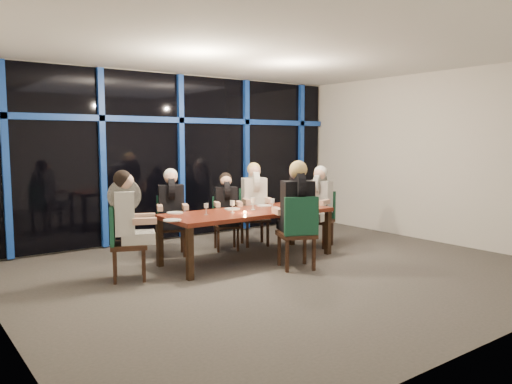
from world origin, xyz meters
The scene contains 29 objects.
room centered at (0.00, 0.00, 2.02)m, with size 7.04×7.00×3.02m.
window_wall centered at (0.01, 2.93, 1.55)m, with size 6.86×0.43×2.94m.
dining_table centered at (0.00, 0.80, 0.68)m, with size 2.60×1.00×0.75m.
chair_far_left centered at (-0.75, 1.83, 0.52)m, with size 0.56×0.56×0.93m.
chair_far_mid centered at (0.15, 1.65, 0.49)m, with size 0.53×0.53×0.87m.
chair_far_right centered at (0.75, 1.69, 0.54)m, with size 0.58×0.58×0.97m.
chair_end_left centered at (-1.94, 0.89, 0.54)m, with size 0.59×0.59×0.97m.
chair_end_right centered at (1.62, 0.92, 0.52)m, with size 0.56×0.56×0.93m.
chair_near_mid centered at (0.23, -0.08, 0.58)m, with size 0.63×0.63×1.04m.
diner_far_left centered at (-0.78, 1.76, 0.89)m, with size 0.57×0.64×0.91m.
diner_far_mid centered at (0.12, 1.59, 0.83)m, with size 0.54×0.60×0.85m.
diner_far_right centered at (0.72, 1.61, 0.92)m, with size 0.59×0.66×0.94m.
diner_end_left centered at (-1.86, 0.86, 0.93)m, with size 0.67×0.60×0.95m.
diner_end_right centered at (1.55, 0.89, 0.89)m, with size 0.64×0.58×0.91m.
diner_near_mid centered at (0.27, 0.00, 0.99)m, with size 0.65×0.71×1.01m.
plate_far_left centered at (-0.99, 1.23, 0.76)m, with size 0.24×0.24×0.01m, color white.
plate_far_mid centered at (-0.10, 1.07, 0.76)m, with size 0.24×0.24×0.01m, color white.
plate_far_right centered at (0.52, 1.09, 0.76)m, with size 0.24×0.24×0.01m, color white.
plate_end_left centered at (-1.28, 0.65, 0.76)m, with size 0.24×0.24×0.01m, color white.
plate_end_right centered at (1.03, 0.68, 0.76)m, with size 0.24×0.24×0.01m, color white.
plate_near_mid centered at (0.48, 0.52, 0.76)m, with size 0.24×0.24×0.01m, color white.
wine_bottle centered at (1.10, 0.71, 0.89)m, with size 0.08×0.08×0.36m.
water_pitcher centered at (0.77, 0.70, 0.85)m, with size 0.12×0.11×0.20m.
tea_light centered at (-0.17, 0.64, 0.76)m, with size 0.05×0.05×0.03m, color #FFA34C.
wine_glass_a centered at (-0.30, 0.78, 0.88)m, with size 0.07×0.07×0.18m.
wine_glass_b centered at (0.13, 0.85, 0.89)m, with size 0.07×0.07×0.19m.
wine_glass_c centered at (0.40, 0.72, 0.87)m, with size 0.06×0.06×0.16m.
wine_glass_d centered at (-0.71, 0.84, 0.87)m, with size 0.06×0.06×0.16m.
wine_glass_e centered at (0.88, 0.93, 0.88)m, with size 0.07×0.07×0.18m.
Camera 1 is at (-4.30, -5.21, 1.81)m, focal length 35.00 mm.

